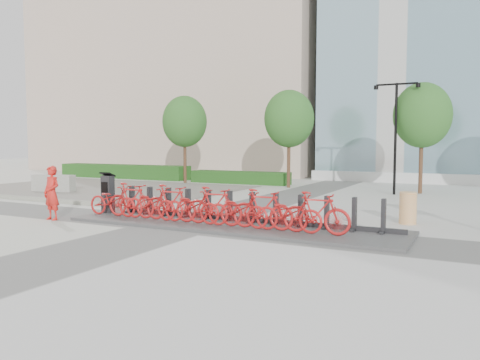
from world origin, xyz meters
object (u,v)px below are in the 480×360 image
at_px(worker_red, 52,193).
at_px(construction_barrel, 408,208).
at_px(bike_0, 113,201).
at_px(jersey_barrier, 54,183).
at_px(kiosk, 108,193).

distance_m(worker_red, construction_barrel, 10.47).
xyz_separation_m(bike_0, construction_barrel, (8.22, 3.05, -0.09)).
relative_size(construction_barrel, jersey_barrier, 0.44).
bearing_deg(construction_barrel, bike_0, -159.67).
bearing_deg(bike_0, jersey_barrier, 58.84).
bearing_deg(construction_barrel, kiosk, -163.59).
relative_size(bike_0, worker_red, 1.09).
height_order(construction_barrel, jersey_barrier, construction_barrel).
relative_size(bike_0, jersey_barrier, 0.86).
xyz_separation_m(kiosk, construction_barrel, (8.82, 2.60, -0.25)).
bearing_deg(worker_red, kiosk, 66.14).
distance_m(kiosk, construction_barrel, 9.20).
xyz_separation_m(construction_barrel, jersey_barrier, (-16.51, 1.97, -0.06)).
distance_m(bike_0, jersey_barrier, 9.69).
height_order(bike_0, construction_barrel, bike_0).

